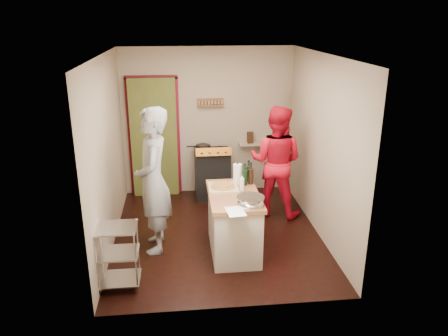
{
  "coord_description": "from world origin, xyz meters",
  "views": [
    {
      "loc": [
        -0.52,
        -5.8,
        3.08
      ],
      "look_at": [
        0.1,
        0.0,
        1.04
      ],
      "focal_mm": 35.0,
      "sensor_mm": 36.0,
      "label": 1
    }
  ],
  "objects_px": {
    "wire_shelving": "(118,254)",
    "person_red": "(276,161)",
    "person_stripe": "(153,181)",
    "stove": "(212,173)",
    "island": "(234,221)"
  },
  "relations": [
    {
      "from": "wire_shelving",
      "to": "person_red",
      "type": "height_order",
      "value": "person_red"
    },
    {
      "from": "person_stripe",
      "to": "person_red",
      "type": "bearing_deg",
      "value": 114.51
    },
    {
      "from": "stove",
      "to": "person_stripe",
      "type": "distance_m",
      "value": 2.04
    },
    {
      "from": "person_stripe",
      "to": "stove",
      "type": "bearing_deg",
      "value": 149.62
    },
    {
      "from": "person_red",
      "to": "stove",
      "type": "bearing_deg",
      "value": -12.76
    },
    {
      "from": "wire_shelving",
      "to": "person_stripe",
      "type": "xyz_separation_m",
      "value": [
        0.4,
        0.9,
        0.56
      ]
    },
    {
      "from": "wire_shelving",
      "to": "person_stripe",
      "type": "height_order",
      "value": "person_stripe"
    },
    {
      "from": "island",
      "to": "wire_shelving",
      "type": "bearing_deg",
      "value": -155.04
    },
    {
      "from": "wire_shelving",
      "to": "island",
      "type": "bearing_deg",
      "value": 24.96
    },
    {
      "from": "stove",
      "to": "island",
      "type": "xyz_separation_m",
      "value": [
        0.13,
        -1.94,
        0.01
      ]
    },
    {
      "from": "stove",
      "to": "person_red",
      "type": "distance_m",
      "value": 1.31
    },
    {
      "from": "person_stripe",
      "to": "island",
      "type": "bearing_deg",
      "value": 76.49
    },
    {
      "from": "wire_shelving",
      "to": "person_red",
      "type": "xyz_separation_m",
      "value": [
        2.28,
        1.84,
        0.45
      ]
    },
    {
      "from": "wire_shelving",
      "to": "person_stripe",
      "type": "distance_m",
      "value": 1.13
    },
    {
      "from": "wire_shelving",
      "to": "person_red",
      "type": "relative_size",
      "value": 0.45
    }
  ]
}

